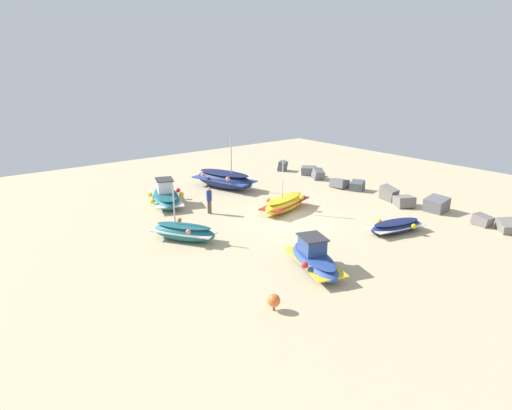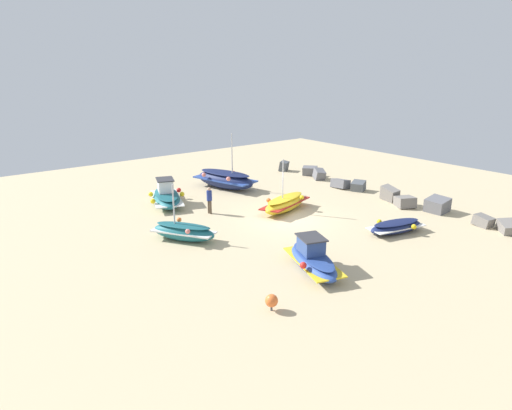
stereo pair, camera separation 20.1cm
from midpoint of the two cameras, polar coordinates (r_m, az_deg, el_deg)
ground_plane at (r=24.66m, az=4.16°, el=-1.90°), size 44.01×44.01×0.00m
fishing_boat_0 at (r=25.94m, az=3.71°, el=0.26°), size 2.44×4.14×3.33m
fishing_boat_1 at (r=23.69m, az=18.21°, el=-2.74°), size 1.84×3.46×0.65m
fishing_boat_2 at (r=31.00m, az=-4.53°, el=3.52°), size 5.21×3.14×4.08m
fishing_boat_3 at (r=18.52m, az=7.55°, el=-7.24°), size 3.93×2.48×1.46m
fishing_boat_4 at (r=27.75m, az=-12.32°, el=1.12°), size 4.50×2.97×1.63m
fishing_boat_5 at (r=21.71m, az=-9.99°, el=-3.57°), size 3.48×2.83×2.93m
person_walking at (r=25.40m, az=-6.59°, el=0.87°), size 0.32×0.32×1.65m
breakwater_rocks at (r=29.86m, az=16.52°, el=1.65°), size 19.85×2.59×1.19m
mooring_buoy_0 at (r=15.48m, az=2.06°, el=-12.82°), size 0.47×0.47×0.64m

